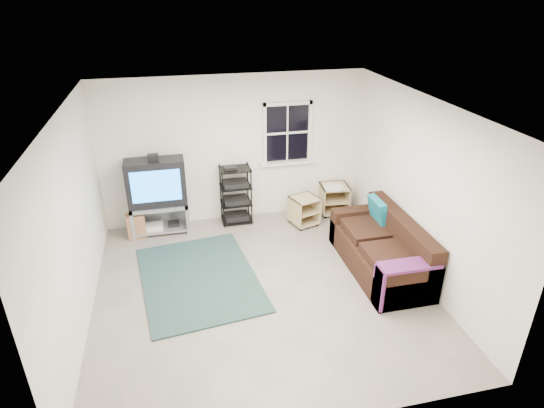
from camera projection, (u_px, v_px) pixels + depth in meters
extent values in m
plane|color=gray|center=(262.00, 288.00, 6.48)|extent=(4.60, 4.60, 0.00)
plane|color=white|center=(259.00, 108.00, 5.34)|extent=(4.60, 4.60, 0.00)
plane|color=white|center=(234.00, 150.00, 7.92)|extent=(4.60, 0.00, 4.60)
plane|color=white|center=(314.00, 323.00, 3.89)|extent=(4.60, 0.00, 4.60)
plane|color=white|center=(73.00, 226.00, 5.45)|extent=(0.00, 4.60, 4.60)
plane|color=white|center=(421.00, 191.00, 6.37)|extent=(0.00, 4.60, 4.60)
cube|color=black|center=(287.00, 133.00, 7.99)|extent=(0.80, 0.01, 1.02)
cube|color=silver|center=(288.00, 104.00, 7.75)|extent=(0.88, 0.06, 0.06)
cube|color=silver|center=(287.00, 163.00, 8.20)|extent=(0.98, 0.14, 0.05)
cube|color=silver|center=(265.00, 135.00, 7.89)|extent=(0.06, 0.06, 1.10)
cube|color=silver|center=(310.00, 131.00, 8.06)|extent=(0.06, 0.06, 1.10)
cube|color=silver|center=(287.00, 133.00, 7.98)|extent=(0.78, 0.04, 0.04)
cube|color=#92939A|center=(159.00, 205.00, 7.76)|extent=(0.97, 0.48, 0.06)
cube|color=#92939A|center=(133.00, 220.00, 7.77)|extent=(0.06, 0.48, 0.53)
cube|color=#92939A|center=(187.00, 215.00, 7.96)|extent=(0.06, 0.48, 0.53)
cube|color=#92939A|center=(162.00, 227.00, 7.95)|extent=(0.85, 0.44, 0.04)
cube|color=#92939A|center=(160.00, 212.00, 8.06)|extent=(0.97, 0.04, 0.53)
cube|color=silver|center=(154.00, 226.00, 7.87)|extent=(0.29, 0.23, 0.08)
cube|color=black|center=(174.00, 224.00, 7.97)|extent=(0.19, 0.17, 0.06)
cube|color=black|center=(156.00, 182.00, 7.57)|extent=(0.97, 0.41, 0.79)
cube|color=#1E83FF|center=(156.00, 186.00, 7.38)|extent=(0.79, 0.01, 0.54)
cube|color=black|center=(153.00, 157.00, 7.38)|extent=(0.17, 0.13, 0.10)
cylinder|color=black|center=(223.00, 200.00, 7.86)|extent=(0.02, 0.02, 1.07)
cylinder|color=black|center=(251.00, 197.00, 7.96)|extent=(0.02, 0.02, 1.07)
cylinder|color=black|center=(221.00, 192.00, 8.17)|extent=(0.02, 0.02, 1.07)
cylinder|color=black|center=(248.00, 189.00, 8.27)|extent=(0.02, 0.02, 1.07)
cube|color=black|center=(237.00, 219.00, 8.28)|extent=(0.54, 0.39, 0.02)
cube|color=black|center=(237.00, 216.00, 8.25)|extent=(0.42, 0.31, 0.09)
cube|color=black|center=(236.00, 203.00, 8.13)|extent=(0.54, 0.39, 0.02)
cube|color=black|center=(236.00, 200.00, 8.11)|extent=(0.42, 0.31, 0.09)
cube|color=black|center=(236.00, 186.00, 7.99)|extent=(0.54, 0.39, 0.02)
cube|color=black|center=(235.00, 183.00, 7.97)|extent=(0.42, 0.31, 0.09)
cube|color=black|center=(235.00, 169.00, 7.85)|extent=(0.54, 0.39, 0.02)
cube|color=tan|center=(305.00, 198.00, 7.99)|extent=(0.55, 0.55, 0.02)
cube|color=tan|center=(304.00, 221.00, 8.19)|extent=(0.55, 0.55, 0.02)
cube|color=tan|center=(294.00, 213.00, 7.99)|extent=(0.15, 0.43, 0.48)
cube|color=tan|center=(314.00, 207.00, 8.18)|extent=(0.15, 0.43, 0.48)
cube|color=tan|center=(298.00, 205.00, 8.25)|extent=(0.39, 0.14, 0.48)
cube|color=tan|center=(304.00, 211.00, 8.10)|extent=(0.51, 0.52, 0.02)
cylinder|color=black|center=(301.00, 229.00, 7.99)|extent=(0.04, 0.04, 0.04)
cylinder|color=black|center=(306.00, 217.00, 8.42)|extent=(0.04, 0.04, 0.04)
cube|color=tan|center=(335.00, 186.00, 8.38)|extent=(0.54, 0.54, 0.02)
cube|color=tan|center=(333.00, 209.00, 8.59)|extent=(0.54, 0.54, 0.02)
cube|color=tan|center=(322.00, 199.00, 8.46)|extent=(0.07, 0.50, 0.50)
cube|color=tan|center=(346.00, 197.00, 8.52)|extent=(0.07, 0.50, 0.50)
cube|color=tan|center=(331.00, 193.00, 8.70)|extent=(0.45, 0.06, 0.50)
cube|color=tan|center=(334.00, 199.00, 8.50)|extent=(0.49, 0.52, 0.02)
cylinder|color=black|center=(325.00, 217.00, 8.41)|extent=(0.05, 0.05, 0.05)
cylinder|color=black|center=(340.00, 206.00, 8.81)|extent=(0.05, 0.05, 0.05)
cylinder|color=silver|center=(334.00, 188.00, 8.27)|extent=(0.35, 0.35, 0.03)
cube|color=black|center=(379.00, 257.00, 6.83)|extent=(0.88, 1.96, 0.41)
cube|color=black|center=(402.00, 231.00, 6.72)|extent=(0.24, 1.96, 0.42)
cube|color=black|center=(357.00, 225.00, 7.55)|extent=(0.88, 0.24, 0.61)
cube|color=black|center=(408.00, 285.00, 6.03)|extent=(0.88, 0.24, 0.61)
cube|color=black|center=(388.00, 256.00, 6.36)|extent=(0.59, 0.71, 0.13)
cube|color=black|center=(365.00, 230.00, 7.04)|extent=(0.59, 0.71, 0.13)
cube|color=teal|center=(378.00, 211.00, 7.12)|extent=(0.20, 0.47, 0.41)
cube|color=navy|center=(410.00, 265.00, 5.89)|extent=(0.81, 0.29, 0.04)
cube|color=navy|center=(378.00, 288.00, 5.94)|extent=(0.04, 0.29, 0.57)
cube|color=#301E15|center=(199.00, 278.00, 6.68)|extent=(1.86, 2.39, 0.03)
cube|color=#9F6E47|center=(136.00, 226.00, 7.70)|extent=(0.33, 0.24, 0.43)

